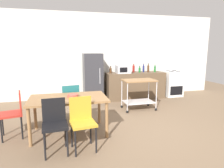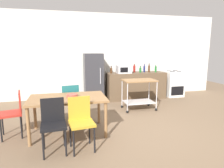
{
  "view_description": "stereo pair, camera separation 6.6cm",
  "coord_description": "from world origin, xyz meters",
  "px_view_note": "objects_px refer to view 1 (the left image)",
  "views": [
    {
      "loc": [
        -1.51,
        -3.58,
        1.7
      ],
      "look_at": [
        -0.28,
        1.2,
        0.8
      ],
      "focal_mm": 31.14,
      "sensor_mm": 36.0,
      "label": 1
    },
    {
      "loc": [
        -1.45,
        -3.6,
        1.7
      ],
      "look_at": [
        -0.28,
        1.2,
        0.8
      ],
      "focal_mm": 31.14,
      "sensor_mm": 36.0,
      "label": 2
    }
  ],
  "objects_px": {
    "bottle_hot_sauce": "(155,69)",
    "bottle_sesame_oil": "(111,70)",
    "microwave": "(123,69)",
    "dining_table": "(68,101)",
    "chair_mustard": "(82,120)",
    "stove_oven": "(172,83)",
    "refrigerator": "(93,77)",
    "chair_black": "(55,122)",
    "bottle_soy_sauce": "(134,69)",
    "chair_red": "(14,111)",
    "bottle_wine": "(148,68)",
    "kitchen_cart": "(139,89)",
    "bottle_sparkling_water": "(143,69)",
    "bottle_soda": "(140,70)",
    "fruit_bowl": "(73,96)",
    "chair_teal": "(70,100)"
  },
  "relations": [
    {
      "from": "chair_teal",
      "to": "bottle_soda",
      "type": "relative_size",
      "value": 3.99
    },
    {
      "from": "chair_red",
      "to": "bottle_soda",
      "type": "distance_m",
      "value": 4.17
    },
    {
      "from": "chair_red",
      "to": "refrigerator",
      "type": "distance_m",
      "value": 3.04
    },
    {
      "from": "bottle_hot_sauce",
      "to": "bottle_sesame_oil",
      "type": "bearing_deg",
      "value": 177.52
    },
    {
      "from": "chair_black",
      "to": "kitchen_cart",
      "type": "bearing_deg",
      "value": 35.1
    },
    {
      "from": "chair_red",
      "to": "bottle_soda",
      "type": "relative_size",
      "value": 3.99
    },
    {
      "from": "chair_teal",
      "to": "refrigerator",
      "type": "height_order",
      "value": "refrigerator"
    },
    {
      "from": "bottle_wine",
      "to": "bottle_hot_sauce",
      "type": "relative_size",
      "value": 1.16
    },
    {
      "from": "microwave",
      "to": "bottle_wine",
      "type": "xyz_separation_m",
      "value": [
        0.95,
        0.1,
        -0.01
      ]
    },
    {
      "from": "bottle_sesame_oil",
      "to": "microwave",
      "type": "xyz_separation_m",
      "value": [
        0.41,
        -0.09,
        0.04
      ]
    },
    {
      "from": "microwave",
      "to": "bottle_sparkling_water",
      "type": "distance_m",
      "value": 0.8
    },
    {
      "from": "bottle_soy_sauce",
      "to": "refrigerator",
      "type": "bearing_deg",
      "value": 178.36
    },
    {
      "from": "kitchen_cart",
      "to": "bottle_sesame_oil",
      "type": "xyz_separation_m",
      "value": [
        -0.51,
        1.22,
        0.42
      ]
    },
    {
      "from": "dining_table",
      "to": "stove_oven",
      "type": "xyz_separation_m",
      "value": [
        3.77,
        2.38,
        -0.22
      ]
    },
    {
      "from": "microwave",
      "to": "bottle_hot_sauce",
      "type": "xyz_separation_m",
      "value": [
        1.16,
        0.02,
        -0.02
      ]
    },
    {
      "from": "bottle_soy_sauce",
      "to": "bottle_soda",
      "type": "distance_m",
      "value": 0.21
    },
    {
      "from": "bottle_wine",
      "to": "chair_mustard",
      "type": "bearing_deg",
      "value": -130.49
    },
    {
      "from": "chair_teal",
      "to": "bottle_hot_sauce",
      "type": "distance_m",
      "value": 3.43
    },
    {
      "from": "chair_mustard",
      "to": "bottle_sparkling_water",
      "type": "bearing_deg",
      "value": 44.66
    },
    {
      "from": "bottle_sparkling_water",
      "to": "dining_table",
      "type": "bearing_deg",
      "value": -137.57
    },
    {
      "from": "chair_teal",
      "to": "bottle_sparkling_water",
      "type": "relative_size",
      "value": 3.09
    },
    {
      "from": "stove_oven",
      "to": "bottle_soda",
      "type": "height_order",
      "value": "bottle_soda"
    },
    {
      "from": "bottle_sparkling_water",
      "to": "bottle_wine",
      "type": "height_order",
      "value": "bottle_wine"
    },
    {
      "from": "chair_red",
      "to": "bottle_hot_sauce",
      "type": "xyz_separation_m",
      "value": [
        4.03,
        2.2,
        0.49
      ]
    },
    {
      "from": "dining_table",
      "to": "bottle_wine",
      "type": "bearing_deg",
      "value": 40.32
    },
    {
      "from": "stove_oven",
      "to": "kitchen_cart",
      "type": "bearing_deg",
      "value": -145.72
    },
    {
      "from": "chair_black",
      "to": "microwave",
      "type": "xyz_separation_m",
      "value": [
        2.11,
        2.95,
        0.51
      ]
    },
    {
      "from": "chair_teal",
      "to": "microwave",
      "type": "relative_size",
      "value": 1.93
    },
    {
      "from": "stove_oven",
      "to": "refrigerator",
      "type": "bearing_deg",
      "value": 178.4
    },
    {
      "from": "dining_table",
      "to": "microwave",
      "type": "height_order",
      "value": "microwave"
    },
    {
      "from": "bottle_soy_sauce",
      "to": "dining_table",
      "type": "bearing_deg",
      "value": -133.27
    },
    {
      "from": "chair_teal",
      "to": "microwave",
      "type": "height_order",
      "value": "microwave"
    },
    {
      "from": "bottle_soda",
      "to": "fruit_bowl",
      "type": "relative_size",
      "value": 1.02
    },
    {
      "from": "bottle_sparkling_water",
      "to": "bottle_soy_sauce",
      "type": "bearing_deg",
      "value": 179.36
    },
    {
      "from": "dining_table",
      "to": "chair_mustard",
      "type": "xyz_separation_m",
      "value": [
        0.2,
        -0.67,
        -0.15
      ]
    },
    {
      "from": "dining_table",
      "to": "chair_red",
      "type": "distance_m",
      "value": 1.03
    },
    {
      "from": "chair_black",
      "to": "bottle_soy_sauce",
      "type": "bearing_deg",
      "value": 46.46
    },
    {
      "from": "dining_table",
      "to": "stove_oven",
      "type": "height_order",
      "value": "stove_oven"
    },
    {
      "from": "bottle_soy_sauce",
      "to": "fruit_bowl",
      "type": "relative_size",
      "value": 1.31
    },
    {
      "from": "refrigerator",
      "to": "fruit_bowl",
      "type": "relative_size",
      "value": 7.11
    },
    {
      "from": "refrigerator",
      "to": "bottle_hot_sauce",
      "type": "relative_size",
      "value": 6.0
    },
    {
      "from": "bottle_wine",
      "to": "refrigerator",
      "type": "bearing_deg",
      "value": 177.64
    },
    {
      "from": "chair_mustard",
      "to": "chair_black",
      "type": "xyz_separation_m",
      "value": [
        -0.45,
        0.01,
        0.0
      ]
    },
    {
      "from": "bottle_soda",
      "to": "bottle_sparkling_water",
      "type": "xyz_separation_m",
      "value": [
        0.18,
        0.08,
        0.03
      ]
    },
    {
      "from": "bottle_soy_sauce",
      "to": "fruit_bowl",
      "type": "height_order",
      "value": "bottle_soy_sauce"
    },
    {
      "from": "bottle_sparkling_water",
      "to": "chair_mustard",
      "type": "bearing_deg",
      "value": -128.37
    },
    {
      "from": "fruit_bowl",
      "to": "bottle_wine",
      "type": "bearing_deg",
      "value": 41.28
    },
    {
      "from": "dining_table",
      "to": "bottle_sparkling_water",
      "type": "height_order",
      "value": "bottle_sparkling_water"
    },
    {
      "from": "chair_black",
      "to": "stove_oven",
      "type": "relative_size",
      "value": 0.97
    },
    {
      "from": "chair_red",
      "to": "bottle_wine",
      "type": "distance_m",
      "value": 4.48
    }
  ]
}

